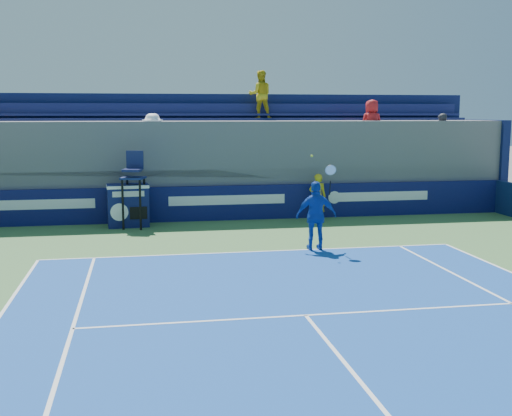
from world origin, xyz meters
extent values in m
imported|color=gold|center=(3.05, 16.51, 0.82)|extent=(0.66, 0.51, 1.61)
cube|color=white|center=(0.00, 11.88, 0.02)|extent=(10.97, 0.07, 0.00)
cube|color=white|center=(0.00, 6.40, 0.02)|extent=(8.23, 0.07, 0.00)
cube|color=#0D104A|center=(0.00, 17.10, 0.60)|extent=(20.40, 0.20, 1.20)
cube|color=white|center=(-6.00, 17.00, 0.72)|extent=(3.20, 0.01, 0.32)
cube|color=white|center=(0.00, 17.00, 0.72)|extent=(4.00, 0.01, 0.32)
cube|color=white|center=(5.50, 17.00, 0.72)|extent=(3.60, 0.01, 0.32)
cylinder|color=white|center=(3.80, 16.99, 0.72)|extent=(0.44, 0.01, 0.44)
cube|color=#0F154C|center=(-3.32, 16.39, 0.70)|extent=(1.35, 0.81, 1.40)
cube|color=white|center=(-3.32, 16.39, 1.33)|extent=(1.38, 0.83, 0.10)
cylinder|color=white|center=(-3.59, 16.00, 0.55)|extent=(0.56, 0.07, 0.56)
cube|color=black|center=(-3.00, 16.05, 0.50)|extent=(0.55, 0.07, 0.40)
cube|color=silver|center=(-3.29, 16.03, 1.12)|extent=(1.00, 0.09, 0.18)
cylinder|color=black|center=(-3.47, 15.83, 0.80)|extent=(0.09, 0.09, 1.60)
cylinder|color=black|center=(-2.93, 15.69, 0.80)|extent=(0.09, 0.09, 1.60)
cylinder|color=black|center=(-3.33, 16.37, 0.80)|extent=(0.09, 0.09, 1.60)
cylinder|color=black|center=(-2.79, 16.23, 0.80)|extent=(0.09, 0.09, 1.60)
cube|color=#101C52|center=(-3.13, 16.03, 1.63)|extent=(0.85, 0.85, 0.06)
cube|color=#14194C|center=(-3.16, 15.94, 1.88)|extent=(0.65, 0.57, 0.08)
cube|color=#131A48|center=(-3.07, 16.28, 2.18)|extent=(0.55, 0.20, 0.60)
imported|color=#1542AD|center=(1.71, 11.86, 0.94)|extent=(1.12, 0.52, 1.86)
cylinder|color=black|center=(2.04, 11.76, 1.70)|extent=(0.05, 0.16, 0.39)
torus|color=#B8B8BD|center=(2.03, 11.69, 2.18)|extent=(0.31, 0.16, 0.29)
cylinder|color=white|center=(2.03, 11.69, 2.18)|extent=(0.26, 0.12, 0.24)
sphere|color=#CADE31|center=(1.54, 11.79, 2.55)|extent=(0.07, 0.07, 0.07)
cube|color=#59595F|center=(0.00, 19.00, 1.69)|extent=(20.40, 3.60, 3.38)
cube|color=#59595F|center=(0.00, 17.65, 1.48)|extent=(20.40, 0.90, 0.55)
cube|color=navy|center=(0.00, 17.55, 1.95)|extent=(20.00, 0.45, 0.08)
cube|color=navy|center=(0.00, 17.80, 2.15)|extent=(20.00, 0.06, 0.45)
cube|color=#59595F|center=(0.00, 18.55, 2.02)|extent=(20.40, 0.90, 0.55)
cube|color=navy|center=(0.00, 18.45, 2.50)|extent=(20.00, 0.45, 0.08)
cube|color=navy|center=(0.00, 18.70, 2.70)|extent=(20.00, 0.06, 0.45)
cube|color=#59595F|center=(0.00, 19.45, 2.58)|extent=(20.40, 0.90, 0.55)
cube|color=navy|center=(0.00, 19.35, 3.05)|extent=(20.00, 0.45, 0.08)
cube|color=navy|center=(0.00, 19.60, 3.25)|extent=(20.00, 0.06, 0.45)
cube|color=#59595F|center=(0.00, 20.35, 3.13)|extent=(20.40, 0.90, 0.55)
cube|color=navy|center=(0.00, 20.25, 3.60)|extent=(20.00, 0.45, 0.08)
cube|color=navy|center=(0.00, 20.50, 3.80)|extent=(20.00, 0.06, 0.45)
cube|color=#0C1647|center=(0.00, 20.95, 2.20)|extent=(20.80, 0.30, 4.40)
cube|color=#0C1647|center=(10.35, 19.00, 1.70)|extent=(0.30, 3.90, 3.40)
imported|color=yellow|center=(-7.27, 17.60, 2.55)|extent=(0.87, 0.74, 1.56)
imported|color=white|center=(-2.45, 17.60, 2.71)|extent=(1.26, 0.78, 1.88)
imported|color=teal|center=(1.70, 17.60, 2.56)|extent=(1.00, 0.66, 1.59)
imported|color=red|center=(5.66, 18.50, 3.24)|extent=(0.97, 0.69, 1.84)
imported|color=black|center=(8.02, 17.60, 2.71)|extent=(0.74, 0.54, 1.88)
imported|color=gold|center=(1.76, 20.30, 4.36)|extent=(0.97, 0.79, 1.87)
camera|label=1|loc=(-2.90, -4.52, 3.68)|focal=45.00mm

